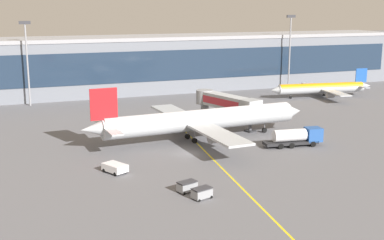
{
  "coord_description": "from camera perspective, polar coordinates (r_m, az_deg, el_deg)",
  "views": [
    {
      "loc": [
        -29.62,
        -79.48,
        24.94
      ],
      "look_at": [
        2.79,
        5.86,
        4.5
      ],
      "focal_mm": 47.91,
      "sensor_mm": 36.0,
      "label": 1
    }
  ],
  "objects": [
    {
      "name": "apron_lead_in_line",
      "position": [
        91.36,
        1.19,
        -3.22
      ],
      "size": [
        9.48,
        79.51,
        0.01
      ],
      "primitive_type": "cube",
      "rotation": [
        0.0,
        0.0,
        -0.12
      ],
      "color": "yellow",
      "rests_on": "ground_plane"
    },
    {
      "name": "apron_light_mast_1",
      "position": [
        135.16,
        -17.89,
        6.77
      ],
      "size": [
        2.8,
        0.5,
        21.25
      ],
      "color": "gray",
      "rests_on": "ground_plane"
    },
    {
      "name": "baggage_cart_1",
      "position": [
        70.61,
        -0.55,
        -7.39
      ],
      "size": [
        2.99,
        2.27,
        1.48
      ],
      "color": "gray",
      "rests_on": "ground_plane"
    },
    {
      "name": "apron_light_mast_0",
      "position": [
        158.18,
        10.84,
        8.1
      ],
      "size": [
        2.8,
        0.5,
        22.24
      ],
      "color": "gray",
      "rests_on": "ground_plane"
    },
    {
      "name": "baggage_cart_0",
      "position": [
        68.26,
        1.1,
        -8.11
      ],
      "size": [
        2.99,
        2.27,
        1.48
      ],
      "color": "gray",
      "rests_on": "ground_plane"
    },
    {
      "name": "fuel_tanker",
      "position": [
        94.58,
        11.59,
        -1.84
      ],
      "size": [
        11.03,
        3.86,
        3.25
      ],
      "color": "#232326",
      "rests_on": "ground_plane"
    },
    {
      "name": "main_airliner",
      "position": [
        96.36,
        0.97,
        0.02
      ],
      "size": [
        45.38,
        36.2,
        11.13
      ],
      "color": "#B2B7BC",
      "rests_on": "ground_plane"
    },
    {
      "name": "jet_bridge",
      "position": [
        109.08,
        3.66,
        2.01
      ],
      "size": [
        8.27,
        18.13,
        6.62
      ],
      "color": "#B2B7BC",
      "rests_on": "ground_plane"
    },
    {
      "name": "terminal_building",
      "position": [
        154.45,
        -3.22,
        6.36
      ],
      "size": [
        154.27,
        18.45,
        16.28
      ],
      "color": "slate",
      "rests_on": "ground_plane"
    },
    {
      "name": "commuter_jet_far",
      "position": [
        146.54,
        14.27,
        3.47
      ],
      "size": [
        29.98,
        23.93,
        7.76
      ],
      "color": "#B2B7BC",
      "rests_on": "ground_plane"
    },
    {
      "name": "pushback_tug",
      "position": [
        79.15,
        -8.54,
        -5.25
      ],
      "size": [
        3.76,
        4.43,
        1.4
      ],
      "color": "white",
      "rests_on": "ground_plane"
    },
    {
      "name": "ground_plane",
      "position": [
        88.41,
        -0.34,
        -3.77
      ],
      "size": [
        700.0,
        700.0,
        0.0
      ],
      "primitive_type": "plane",
      "color": "slate"
    }
  ]
}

